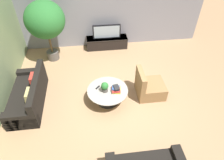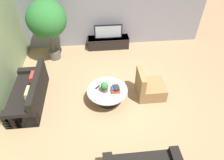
% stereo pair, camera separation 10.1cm
% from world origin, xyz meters
% --- Properties ---
extents(ground_plane, '(24.00, 24.00, 0.00)m').
position_xyz_m(ground_plane, '(0.00, 0.00, 0.00)').
color(ground_plane, '#9E7A56').
extents(back_wall_stone, '(7.40, 0.12, 3.00)m').
position_xyz_m(back_wall_stone, '(0.00, 3.26, 1.50)').
color(back_wall_stone, gray).
rests_on(back_wall_stone, ground).
extents(media_console, '(1.62, 0.50, 0.44)m').
position_xyz_m(media_console, '(-0.04, 2.94, 0.23)').
color(media_console, black).
rests_on(media_console, ground).
extents(television, '(1.06, 0.13, 0.53)m').
position_xyz_m(television, '(-0.04, 2.94, 0.70)').
color(television, black).
rests_on(television, media_console).
extents(coffee_table, '(1.15, 1.15, 0.44)m').
position_xyz_m(coffee_table, '(-0.32, 0.02, 0.31)').
color(coffee_table, black).
rests_on(coffee_table, ground).
extents(couch_by_wall, '(0.84, 1.91, 0.84)m').
position_xyz_m(couch_by_wall, '(-2.54, 0.24, 0.28)').
color(couch_by_wall, black).
rests_on(couch_by_wall, ground).
extents(armchair_wicker, '(0.80, 0.76, 0.86)m').
position_xyz_m(armchair_wicker, '(0.93, 0.17, 0.27)').
color(armchair_wicker, olive).
rests_on(armchair_wicker, ground).
extents(potted_palm_tall, '(1.31, 1.31, 2.15)m').
position_xyz_m(potted_palm_tall, '(-2.10, 2.41, 1.50)').
color(potted_palm_tall, '#514C47').
rests_on(potted_palm_tall, ground).
extents(potted_plant_tabletop, '(0.21, 0.21, 0.29)m').
position_xyz_m(potted_plant_tabletop, '(-0.40, 0.00, 0.60)').
color(potted_plant_tabletop, '#514C47').
rests_on(potted_plant_tabletop, coffee_table).
extents(book_stack, '(0.28, 0.32, 0.14)m').
position_xyz_m(book_stack, '(-0.08, -0.02, 0.50)').
color(book_stack, gold).
rests_on(book_stack, coffee_table).
extents(remote_black, '(0.14, 0.15, 0.02)m').
position_xyz_m(remote_black, '(-0.59, 0.16, 0.45)').
color(remote_black, black).
rests_on(remote_black, coffee_table).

